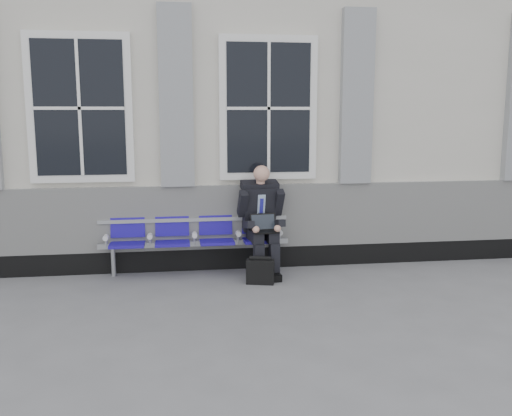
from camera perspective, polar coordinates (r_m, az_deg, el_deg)
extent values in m
plane|color=slate|center=(6.81, 0.23, -9.30)|extent=(70.00, 70.00, 0.00)
cube|color=beige|center=(9.92, -2.75, 9.01)|extent=(14.00, 4.00, 4.20)
cube|color=black|center=(8.16, -1.28, -4.97)|extent=(14.00, 0.10, 0.30)
cube|color=silver|center=(8.02, -1.29, -0.84)|extent=(14.00, 0.08, 0.90)
cube|color=gray|center=(7.81, -8.00, 10.95)|extent=(0.45, 0.14, 2.40)
cube|color=gray|center=(8.22, 10.04, 10.83)|extent=(0.45, 0.14, 2.40)
cube|color=white|center=(7.92, -17.18, 9.51)|extent=(1.35, 0.10, 1.95)
cube|color=black|center=(7.87, -17.24, 9.51)|extent=(1.15, 0.02, 1.75)
cube|color=white|center=(7.94, 1.22, 9.93)|extent=(1.35, 0.10, 1.95)
cube|color=black|center=(7.89, 1.28, 9.93)|extent=(1.15, 0.02, 1.75)
cube|color=#9EA0A3|center=(7.88, -6.16, -3.54)|extent=(2.60, 0.07, 0.07)
cube|color=#9EA0A3|center=(7.94, -6.23, -1.16)|extent=(2.60, 0.05, 0.05)
cylinder|color=#9EA0A3|center=(7.98, -14.08, -5.28)|extent=(0.06, 0.06, 0.39)
cylinder|color=#9EA0A3|center=(8.05, 1.75, -4.86)|extent=(0.06, 0.06, 0.39)
cube|color=#180997|center=(7.82, -12.75, -3.60)|extent=(0.46, 0.42, 0.07)
cube|color=#180997|center=(7.97, -12.71, -1.44)|extent=(0.46, 0.10, 0.40)
cube|color=#180997|center=(7.80, -8.35, -3.51)|extent=(0.46, 0.42, 0.07)
cube|color=#180997|center=(7.95, -8.39, -1.34)|extent=(0.46, 0.10, 0.40)
cube|color=#180997|center=(7.81, -3.94, -3.40)|extent=(0.46, 0.42, 0.07)
cube|color=#180997|center=(7.97, -4.07, -1.23)|extent=(0.46, 0.10, 0.40)
cube|color=#180997|center=(7.88, 0.42, -3.26)|extent=(0.46, 0.42, 0.07)
cube|color=#180997|center=(8.03, 0.20, -1.12)|extent=(0.46, 0.10, 0.40)
cylinder|color=white|center=(7.86, -14.80, -2.88)|extent=(0.07, 0.12, 0.07)
cylinder|color=white|center=(7.81, -10.57, -2.80)|extent=(0.07, 0.12, 0.07)
cylinder|color=white|center=(7.81, -6.16, -2.69)|extent=(0.07, 0.12, 0.07)
cylinder|color=white|center=(7.85, -1.78, -2.57)|extent=(0.07, 0.12, 0.07)
cylinder|color=white|center=(7.93, 2.39, -2.44)|extent=(0.07, 0.12, 0.07)
cube|color=black|center=(7.58, 0.41, -6.94)|extent=(0.14, 0.28, 0.09)
cube|color=black|center=(7.63, 1.95, -6.83)|extent=(0.14, 0.28, 0.09)
cube|color=black|center=(7.59, 0.30, -5.37)|extent=(0.14, 0.15, 0.47)
cube|color=black|center=(7.63, 1.84, -5.28)|extent=(0.14, 0.15, 0.47)
cube|color=black|center=(7.73, -0.10, -2.80)|extent=(0.19, 0.48, 0.15)
cube|color=black|center=(7.78, 1.41, -2.73)|extent=(0.19, 0.48, 0.15)
cube|color=black|center=(7.89, 0.31, 0.02)|extent=(0.47, 0.39, 0.66)
cube|color=#A4BDD7|center=(7.77, 0.52, 0.02)|extent=(0.11, 0.11, 0.37)
cube|color=#22219B|center=(7.76, 0.54, -0.15)|extent=(0.05, 0.08, 0.31)
cube|color=black|center=(7.81, 0.36, 2.26)|extent=(0.52, 0.29, 0.15)
cylinder|color=#DFA58B|center=(7.75, 0.45, 2.75)|extent=(0.12, 0.12, 0.11)
sphere|color=#DFA58B|center=(7.68, 0.56, 3.47)|extent=(0.22, 0.22, 0.22)
cube|color=black|center=(7.72, -1.34, 0.43)|extent=(0.13, 0.31, 0.39)
cube|color=black|center=(7.84, 2.28, 0.57)|extent=(0.13, 0.31, 0.39)
cube|color=black|center=(7.59, -0.73, -1.66)|extent=(0.12, 0.33, 0.15)
cube|color=black|center=(7.69, 2.33, -1.52)|extent=(0.12, 0.33, 0.15)
sphere|color=#DFA58B|center=(7.47, -0.01, -2.17)|extent=(0.09, 0.09, 0.09)
sphere|color=#DFA58B|center=(7.54, 2.16, -2.06)|extent=(0.09, 0.09, 0.09)
cube|color=black|center=(7.60, 0.92, -2.38)|extent=(0.37, 0.27, 0.02)
cube|color=black|center=(7.69, 0.71, -1.39)|extent=(0.35, 0.12, 0.22)
cube|color=black|center=(7.68, 0.72, -1.40)|extent=(0.32, 0.10, 0.19)
cube|color=black|center=(7.43, 0.43, -6.38)|extent=(0.38, 0.23, 0.32)
cylinder|color=black|center=(7.38, 0.43, -5.05)|extent=(0.29, 0.12, 0.06)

